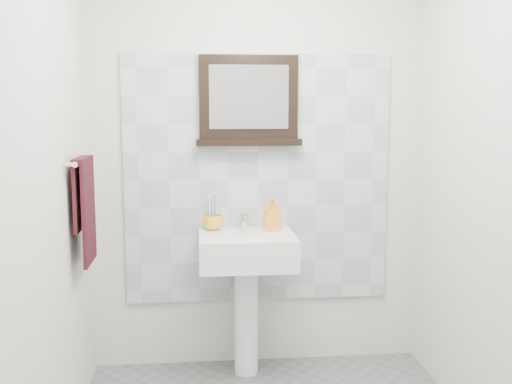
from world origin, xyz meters
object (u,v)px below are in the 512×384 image
(pedestal_sink, at_px, (247,265))
(toothbrush_cup, at_px, (213,223))
(hand_towel, at_px, (85,202))
(framed_mirror, at_px, (249,103))
(soap_dispenser, at_px, (272,214))

(pedestal_sink, relative_size, toothbrush_cup, 8.49)
(toothbrush_cup, bearing_deg, pedestal_sink, -35.65)
(hand_towel, bearing_deg, pedestal_sink, 17.24)
(framed_mirror, bearing_deg, pedestal_sink, -98.67)
(soap_dispenser, relative_size, framed_mirror, 0.31)
(pedestal_sink, xyz_separation_m, hand_towel, (-0.85, -0.27, 0.43))
(hand_towel, bearing_deg, toothbrush_cup, 31.10)
(pedestal_sink, height_order, hand_towel, hand_towel)
(hand_towel, bearing_deg, framed_mirror, 27.08)
(framed_mirror, xyz_separation_m, hand_towel, (-0.88, -0.45, -0.51))
(pedestal_sink, height_order, framed_mirror, framed_mirror)
(toothbrush_cup, xyz_separation_m, soap_dispenser, (0.35, -0.04, 0.05))
(framed_mirror, bearing_deg, soap_dispenser, -33.15)
(toothbrush_cup, relative_size, framed_mirror, 0.18)
(soap_dispenser, distance_m, hand_towel, 1.09)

